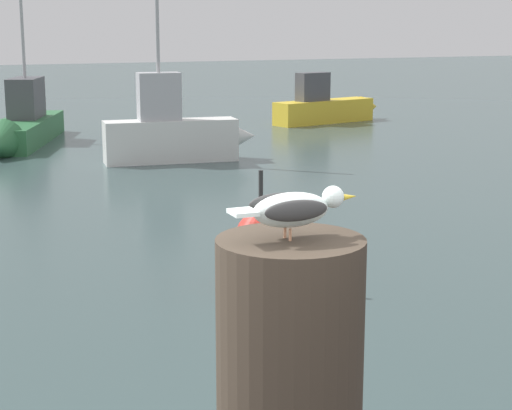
% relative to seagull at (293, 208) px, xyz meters
% --- Properties ---
extents(seagull, '(0.39, 0.15, 0.14)m').
position_rel_seagull_xyz_m(seagull, '(0.00, 0.00, 0.00)').
color(seagull, tan).
rests_on(seagull, mooring_post).
extents(boat_yellow, '(3.88, 1.57, 1.49)m').
position_rel_seagull_xyz_m(boat_yellow, '(10.99, 20.36, -1.94)').
color(boat_yellow, yellow).
rests_on(boat_yellow, ground_plane).
extents(boat_white, '(3.32, 1.00, 4.42)m').
position_rel_seagull_xyz_m(boat_white, '(4.55, 15.15, -1.75)').
color(boat_white, silver).
rests_on(boat_white, ground_plane).
extents(boat_green, '(2.93, 5.39, 3.97)m').
position_rel_seagull_xyz_m(boat_green, '(1.86, 18.97, -1.94)').
color(boat_green, '#2D6B3D').
rests_on(boat_green, ground_plane).
extents(channel_buoy, '(0.56, 0.56, 1.33)m').
position_rel_seagull_xyz_m(channel_buoy, '(2.67, 6.32, -1.92)').
color(channel_buoy, red).
rests_on(channel_buoy, ground_plane).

